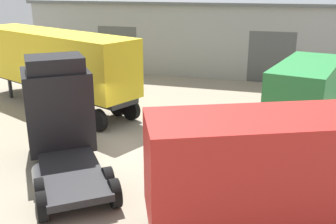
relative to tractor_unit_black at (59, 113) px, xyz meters
The scene contains 7 objects.
ground_plane 2.92m from the tractor_unit_black, 47.29° to the left, with size 60.00×60.00×0.00m, color gray.
warehouse_building 19.83m from the tractor_unit_black, 85.74° to the left, with size 27.03×8.85×5.47m.
tractor_unit_black is the anchor object (origin of this frame).
container_trailer_grey 7.56m from the tractor_unit_black, 123.40° to the left, with size 11.65×6.93×4.25m.
box_truck_blue 8.82m from the tractor_unit_black, 16.88° to the right, with size 8.02×5.37×3.52m.
box_truck_orange 11.68m from the tractor_unit_black, 35.76° to the left, with size 4.13×8.36×3.33m.
oil_drum 4.73m from the tractor_unit_black, 43.45° to the left, with size 0.58×0.58×0.88m.
Camera 1 is at (6.75, -14.26, 6.77)m, focal length 42.00 mm.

